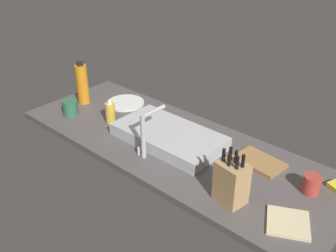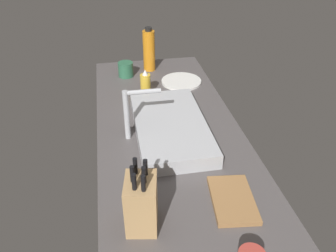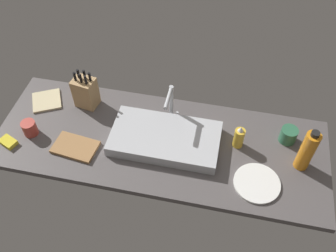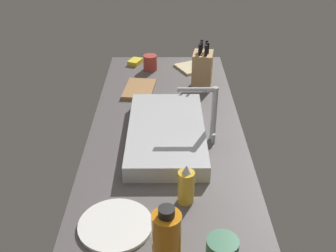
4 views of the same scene
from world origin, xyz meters
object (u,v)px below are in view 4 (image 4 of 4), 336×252
faucet (208,108)px  soap_bottle (185,186)px  sink_basin (166,132)px  ceramic_cup (150,63)px  cutting_board (139,89)px  dinner_plate (115,225)px  coffee_mug (221,252)px  dish_towel (192,67)px  water_bottle (166,251)px  dish_sponge (135,62)px  knife_block (202,70)px

faucet → soap_bottle: 40.87cm
sink_basin → ceramic_cup: bearing=-172.8°
faucet → cutting_board: 56.30cm
sink_basin → ceramic_cup: size_ratio=6.79×
dinner_plate → cutting_board: bearing=178.8°
coffee_mug → ceramic_cup: bearing=-170.0°
sink_basin → cutting_board: 47.94cm
dish_towel → coffee_mug: bearing=0.0°
coffee_mug → ceramic_cup: 139.23cm
dish_towel → sink_basin: bearing=-11.3°
sink_basin → soap_bottle: soap_bottle is taller
coffee_mug → cutting_board: bearing=-165.3°
faucet → ceramic_cup: faucet is taller
faucet → dinner_plate: (50.28, -32.72, -13.67)cm
dinner_plate → coffee_mug: (14.17, 30.94, 3.73)cm
faucet → ceramic_cup: 77.80cm
soap_bottle → dish_towel: (-113.16, 8.76, -5.82)cm
faucet → dish_towel: bearing=-178.6°
cutting_board → dish_towel: 41.04cm
cutting_board → coffee_mug: size_ratio=2.58×
water_bottle → dish_sponge: bearing=-173.2°
faucet → water_bottle: bearing=-13.3°
coffee_mug → dish_sponge: size_ratio=0.99×
water_bottle → dish_sponge: 154.47cm
dish_towel → dish_sponge: 34.11cm
sink_basin → coffee_mug: 65.67cm
water_bottle → dish_sponge: size_ratio=2.96×
water_bottle → dish_towel: bearing=174.1°
water_bottle → dinner_plate: size_ratio=1.15×
soap_bottle → coffee_mug: soap_bottle is taller
sink_basin → dinner_plate: size_ratio=2.49×
faucet → dish_sponge: faucet is taller
sink_basin → knife_block: (-50.35, 18.25, 6.37)cm
cutting_board → faucet: bearing=34.1°
cutting_board → dish_towel: bearing=135.3°
sink_basin → cutting_board: sink_basin is taller
dish_sponge → sink_basin: bearing=12.7°
soap_bottle → ceramic_cup: size_ratio=1.73×
soap_bottle → water_bottle: (32.76, -6.33, 6.17)cm
sink_basin → soap_bottle: (38.18, 6.16, 3.18)cm
cutting_board → soap_bottle: (83.99, 20.10, 5.52)cm
soap_bottle → cutting_board: bearing=-166.5°
sink_basin → dish_towel: size_ratio=3.55×
coffee_mug → ceramic_cup: coffee_mug is taller
faucet → dish_towel: 75.74cm
knife_block → cutting_board: bearing=-72.1°
dish_sponge → soap_bottle: bearing=11.6°
faucet → dinner_plate: bearing=-33.1°
cutting_board → soap_bottle: 86.54cm
sink_basin → coffee_mug: coffee_mug is taller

